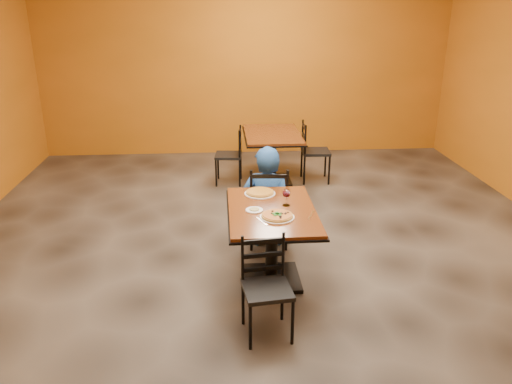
{
  "coord_description": "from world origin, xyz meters",
  "views": [
    {
      "loc": [
        -0.46,
        -4.76,
        2.55
      ],
      "look_at": [
        -0.13,
        -0.3,
        0.85
      ],
      "focal_mm": 35.18,
      "sensor_mm": 36.0,
      "label": 1
    }
  ],
  "objects": [
    {
      "name": "fork",
      "position": [
        -0.12,
        -0.76,
        0.75
      ],
      "size": [
        0.09,
        0.18,
        0.0
      ],
      "primitive_type": "cube",
      "rotation": [
        0.0,
        0.0,
        0.42
      ],
      "color": "silver",
      "rests_on": "table_main"
    },
    {
      "name": "chair_main_near",
      "position": [
        -0.12,
        -1.34,
        0.41
      ],
      "size": [
        0.41,
        0.41,
        0.82
      ],
      "primitive_type": null,
      "rotation": [
        0.0,
        0.0,
        0.12
      ],
      "color": "black",
      "rests_on": "floor"
    },
    {
      "name": "pizza_main",
      "position": [
        0.03,
        -0.69,
        0.77
      ],
      "size": [
        0.28,
        0.28,
        0.02
      ],
      "primitive_type": "cylinder",
      "color": "#8C330A",
      "rests_on": "plate_main"
    },
    {
      "name": "diner",
      "position": [
        0.04,
        0.39,
        0.56
      ],
      "size": [
        0.64,
        0.5,
        1.11
      ],
      "primitive_type": "imported",
      "rotation": [
        0.0,
        0.0,
        2.89
      ],
      "color": "navy",
      "rests_on": "floor"
    },
    {
      "name": "dip",
      "position": [
        -0.17,
        -0.52,
        0.76
      ],
      "size": [
        0.09,
        0.09,
        0.01
      ],
      "primitive_type": "cylinder",
      "color": "tan",
      "rests_on": "side_plate"
    },
    {
      "name": "chair_second_right",
      "position": [
        0.95,
        2.36,
        0.45
      ],
      "size": [
        0.43,
        0.43,
        0.9
      ],
      "primitive_type": null,
      "rotation": [
        0.0,
        0.0,
        1.52
      ],
      "color": "black",
      "rests_on": "floor"
    },
    {
      "name": "pizza_far",
      "position": [
        -0.08,
        -0.1,
        0.77
      ],
      "size": [
        0.28,
        0.28,
        0.02
      ],
      "primitive_type": "cylinder",
      "color": "gold",
      "rests_on": "plate_far"
    },
    {
      "name": "plate_main",
      "position": [
        0.03,
        -0.69,
        0.76
      ],
      "size": [
        0.31,
        0.31,
        0.01
      ],
      "primitive_type": "cylinder",
      "color": "white",
      "rests_on": "table_main"
    },
    {
      "name": "wine_glass",
      "position": [
        0.14,
        -0.41,
        0.84
      ],
      "size": [
        0.08,
        0.08,
        0.18
      ],
      "primitive_type": null,
      "color": "white",
      "rests_on": "table_main"
    },
    {
      "name": "side_plate",
      "position": [
        -0.17,
        -0.52,
        0.76
      ],
      "size": [
        0.16,
        0.16,
        0.01
      ],
      "primitive_type": "cylinder",
      "color": "white",
      "rests_on": "table_main"
    },
    {
      "name": "plate_far",
      "position": [
        -0.08,
        -0.1,
        0.76
      ],
      "size": [
        0.31,
        0.31,
        0.01
      ],
      "primitive_type": "cylinder",
      "color": "white",
      "rests_on": "table_main"
    },
    {
      "name": "floor",
      "position": [
        0.0,
        0.0,
        0.0
      ],
      "size": [
        7.0,
        8.0,
        0.01
      ],
      "primitive_type": "cube",
      "color": "black",
      "rests_on": "ground"
    },
    {
      "name": "knife",
      "position": [
        0.34,
        -0.66,
        0.75
      ],
      "size": [
        0.09,
        0.2,
        0.0
      ],
      "primitive_type": "cube",
      "rotation": [
        0.0,
        0.0,
        -0.4
      ],
      "color": "silver",
      "rests_on": "table_main"
    },
    {
      "name": "table_second",
      "position": [
        0.3,
        2.36,
        0.56
      ],
      "size": [
        0.84,
        1.24,
        0.75
      ],
      "rotation": [
        0.0,
        0.0,
        0.0
      ],
      "color": "#673310",
      "rests_on": "floor"
    },
    {
      "name": "wall_back",
      "position": [
        0.0,
        4.0,
        1.5
      ],
      "size": [
        7.0,
        0.01,
        3.0
      ],
      "primitive_type": "cube",
      "color": "#BA6514",
      "rests_on": "ground"
    },
    {
      "name": "chair_main_far",
      "position": [
        0.05,
        0.32,
        0.46
      ],
      "size": [
        0.44,
        0.44,
        0.93
      ],
      "primitive_type": null,
      "rotation": [
        0.0,
        0.0,
        3.08
      ],
      "color": "black",
      "rests_on": "floor"
    },
    {
      "name": "table_main",
      "position": [
        0.0,
        -0.5,
        0.56
      ],
      "size": [
        0.83,
        1.23,
        0.75
      ],
      "color": "#673310",
      "rests_on": "floor"
    },
    {
      "name": "chair_second_left",
      "position": [
        -0.35,
        2.36,
        0.42
      ],
      "size": [
        0.41,
        0.41,
        0.85
      ],
      "primitive_type": null,
      "rotation": [
        0.0,
        0.0,
        -1.66
      ],
      "color": "black",
      "rests_on": "floor"
    }
  ]
}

